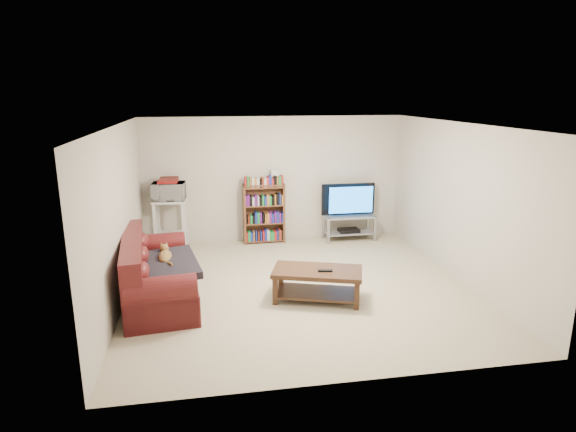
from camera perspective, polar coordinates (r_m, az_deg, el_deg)
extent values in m
plane|color=beige|center=(7.31, 1.32, -8.36)|extent=(5.00, 5.00, 0.00)
plane|color=white|center=(6.75, 1.44, 10.77)|extent=(5.00, 5.00, 0.00)
plane|color=beige|center=(9.34, -1.61, 4.38)|extent=(5.00, 0.00, 5.00)
plane|color=beige|center=(4.61, 7.48, -6.40)|extent=(5.00, 0.00, 5.00)
plane|color=beige|center=(6.91, -19.42, -0.06)|extent=(0.00, 5.00, 5.00)
plane|color=beige|center=(7.80, 19.70, 1.52)|extent=(0.00, 5.00, 5.00)
cube|color=#5A1718|center=(7.08, -14.96, -7.87)|extent=(1.15, 2.21, 0.41)
cube|color=#5A1718|center=(6.99, -17.80, -6.07)|extent=(0.49, 2.14, 0.89)
cube|color=#5A1718|center=(6.19, -14.73, -10.58)|extent=(0.89, 0.34, 0.53)
cube|color=#5A1718|center=(7.94, -15.20, -4.96)|extent=(0.89, 0.34, 0.53)
cube|color=black|center=(6.83, -14.26, -5.67)|extent=(1.01, 1.20, 0.19)
cube|color=#3A2214|center=(6.74, 3.51, -6.60)|extent=(1.36, 0.97, 0.06)
cube|color=#3A2214|center=(6.86, 3.47, -9.06)|extent=(1.22, 0.87, 0.03)
cube|color=#3A2214|center=(6.66, -1.51, -8.90)|extent=(0.09, 0.09, 0.39)
cube|color=#3A2214|center=(6.57, 8.16, -9.37)|extent=(0.09, 0.09, 0.39)
cube|color=#3A2214|center=(7.11, -0.83, -7.35)|extent=(0.09, 0.09, 0.39)
cube|color=#3A2214|center=(7.03, 8.19, -7.76)|extent=(0.09, 0.09, 0.39)
cube|color=black|center=(6.66, 4.43, -6.48)|extent=(0.21, 0.09, 0.02)
cube|color=#999EA3|center=(9.50, 7.25, 0.00)|extent=(0.99, 0.45, 0.03)
cube|color=#999EA3|center=(9.59, 7.19, -1.91)|extent=(0.94, 0.43, 0.02)
cube|color=gray|center=(9.26, 4.81, -1.82)|extent=(0.05, 0.05, 0.50)
cube|color=gray|center=(9.53, 10.22, -1.52)|extent=(0.05, 0.05, 0.50)
cube|color=gray|center=(9.62, 4.22, -1.18)|extent=(0.05, 0.05, 0.50)
cube|color=gray|center=(9.88, 9.46, -0.92)|extent=(0.05, 0.05, 0.50)
imported|color=black|center=(9.43, 7.31, 1.89)|extent=(1.07, 0.14, 0.61)
cube|color=black|center=(9.58, 7.20, -1.69)|extent=(0.40, 0.28, 0.06)
cube|color=brown|center=(9.21, -5.20, 0.20)|extent=(0.04, 0.25, 1.15)
cube|color=brown|center=(9.31, -0.56, 0.40)|extent=(0.04, 0.25, 1.15)
cube|color=brown|center=(9.13, -2.91, 3.71)|extent=(0.80, 0.26, 0.03)
cube|color=maroon|center=(9.10, -4.02, 3.97)|extent=(0.23, 0.18, 0.06)
cube|color=silver|center=(9.01, -13.89, 1.74)|extent=(0.62, 0.47, 0.04)
cube|color=silver|center=(9.16, -13.66, -2.03)|extent=(0.56, 0.43, 0.03)
cube|color=silver|center=(9.00, -15.46, -1.45)|extent=(0.05, 0.05, 0.90)
cube|color=silver|center=(8.92, -12.26, -1.39)|extent=(0.05, 0.05, 0.90)
cube|color=silver|center=(9.32, -15.10, -0.88)|extent=(0.05, 0.05, 0.90)
cube|color=silver|center=(9.25, -12.01, -0.81)|extent=(0.05, 0.05, 0.90)
imported|color=silver|center=(8.97, -13.96, 2.86)|extent=(0.61, 0.44, 0.32)
cube|color=maroon|center=(8.94, -14.03, 4.02)|extent=(0.36, 0.33, 0.05)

